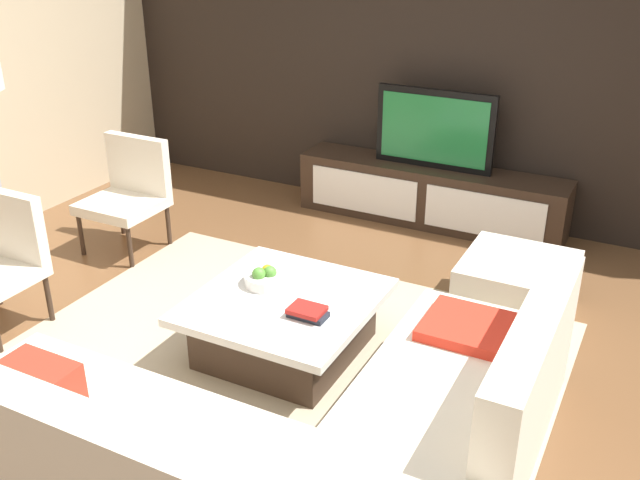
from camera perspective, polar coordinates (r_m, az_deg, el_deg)
The scene contains 11 objects.
ground_plane at distance 4.33m, azimuth -2.21°, elevation -9.87°, with size 14.00×14.00×0.00m, color brown.
feature_wall_back at distance 6.14m, azimuth 10.41°, elevation 14.51°, with size 6.40×0.12×2.80m, color black.
area_rug at distance 4.37m, azimuth -3.37°, elevation -9.46°, with size 3.18×2.53×0.01m, color tan.
media_console at distance 6.17m, azimuth 8.73°, elevation 3.56°, with size 2.28×0.44×0.50m.
television at distance 5.99m, azimuth 9.08°, elevation 8.69°, with size 1.00×0.06×0.65m.
sectional_couch at distance 3.33m, azimuth -2.29°, elevation -16.37°, with size 2.54×2.27×0.81m.
coffee_table at distance 4.34m, azimuth -2.76°, elevation -6.66°, with size 1.02×1.07×0.38m.
ottoman at distance 4.89m, azimuth 15.33°, elevation -3.69°, with size 0.70×0.70×0.40m, color beige.
fruit_bowl at distance 4.38m, azimuth -4.25°, elevation -2.99°, with size 0.28×0.28×0.13m.
accent_chair_far at distance 5.78m, azimuth -14.90°, elevation 4.02°, with size 0.57×0.54×0.87m.
book_stack at distance 4.04m, azimuth -1.00°, elevation -5.75°, with size 0.22×0.15×0.06m.
Camera 1 is at (1.78, -3.08, 2.47)m, focal length 40.30 mm.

